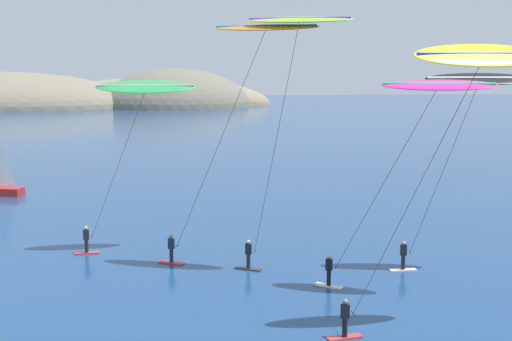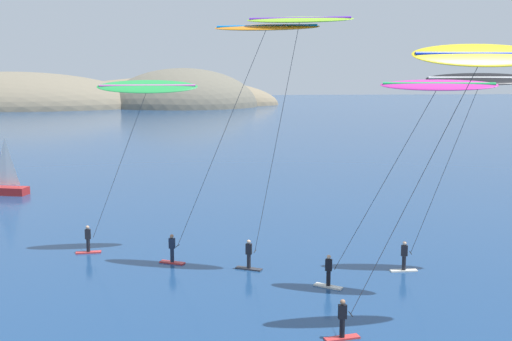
{
  "view_description": "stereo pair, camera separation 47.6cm",
  "coord_description": "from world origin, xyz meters",
  "px_view_note": "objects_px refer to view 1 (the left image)",
  "views": [
    {
      "loc": [
        2.72,
        0.64,
        10.96
      ],
      "look_at": [
        6.45,
        33.63,
        5.82
      ],
      "focal_mm": 45.0,
      "sensor_mm": 36.0,
      "label": 1
    },
    {
      "loc": [
        3.2,
        0.59,
        10.96
      ],
      "look_at": [
        6.45,
        33.63,
        5.82
      ],
      "focal_mm": 45.0,
      "sensor_mm": 36.0,
      "label": 2
    }
  ],
  "objects_px": {
    "kitesurfer_lime": "(295,42)",
    "kitesurfer_magenta": "(429,102)",
    "kitesurfer_black": "(474,93)",
    "kitesurfer_green": "(142,98)",
    "kitesurfer_yellow": "(474,75)",
    "kitesurfer_orange": "(257,48)"
  },
  "relations": [
    {
      "from": "kitesurfer_lime",
      "to": "kitesurfer_magenta",
      "type": "bearing_deg",
      "value": -36.36
    },
    {
      "from": "kitesurfer_green",
      "to": "kitesurfer_black",
      "type": "bearing_deg",
      "value": -18.98
    },
    {
      "from": "kitesurfer_lime",
      "to": "kitesurfer_magenta",
      "type": "relative_size",
      "value": 1.3
    },
    {
      "from": "kitesurfer_green",
      "to": "kitesurfer_magenta",
      "type": "xyz_separation_m",
      "value": [
        14.05,
        -9.35,
        0.15
      ]
    },
    {
      "from": "kitesurfer_orange",
      "to": "kitesurfer_green",
      "type": "bearing_deg",
      "value": 144.97
    },
    {
      "from": "kitesurfer_black",
      "to": "kitesurfer_green",
      "type": "xyz_separation_m",
      "value": [
        -17.79,
        6.12,
        -0.42
      ]
    },
    {
      "from": "kitesurfer_yellow",
      "to": "kitesurfer_orange",
      "type": "xyz_separation_m",
      "value": [
        -7.69,
        9.48,
        1.34
      ]
    },
    {
      "from": "kitesurfer_black",
      "to": "kitesurfer_green",
      "type": "height_order",
      "value": "kitesurfer_black"
    },
    {
      "from": "kitesurfer_black",
      "to": "kitesurfer_yellow",
      "type": "bearing_deg",
      "value": -115.31
    },
    {
      "from": "kitesurfer_lime",
      "to": "kitesurfer_magenta",
      "type": "xyz_separation_m",
      "value": [
        5.75,
        -4.23,
        -2.96
      ]
    },
    {
      "from": "kitesurfer_black",
      "to": "kitesurfer_lime",
      "type": "height_order",
      "value": "kitesurfer_lime"
    },
    {
      "from": "kitesurfer_yellow",
      "to": "kitesurfer_lime",
      "type": "relative_size",
      "value": 0.87
    },
    {
      "from": "kitesurfer_lime",
      "to": "kitesurfer_magenta",
      "type": "height_order",
      "value": "kitesurfer_lime"
    },
    {
      "from": "kitesurfer_green",
      "to": "kitesurfer_lime",
      "type": "relative_size",
      "value": 0.76
    },
    {
      "from": "kitesurfer_green",
      "to": "kitesurfer_lime",
      "type": "distance_m",
      "value": 10.23
    },
    {
      "from": "kitesurfer_black",
      "to": "kitesurfer_orange",
      "type": "bearing_deg",
      "value": 171.82
    },
    {
      "from": "kitesurfer_green",
      "to": "kitesurfer_magenta",
      "type": "distance_m",
      "value": 16.88
    },
    {
      "from": "kitesurfer_black",
      "to": "kitesurfer_orange",
      "type": "distance_m",
      "value": 11.75
    },
    {
      "from": "kitesurfer_yellow",
      "to": "kitesurfer_magenta",
      "type": "xyz_separation_m",
      "value": [
        -0.04,
        4.6,
        -1.3
      ]
    },
    {
      "from": "kitesurfer_black",
      "to": "kitesurfer_lime",
      "type": "distance_m",
      "value": 9.91
    },
    {
      "from": "kitesurfer_yellow",
      "to": "kitesurfer_orange",
      "type": "distance_m",
      "value": 12.28
    },
    {
      "from": "kitesurfer_black",
      "to": "kitesurfer_magenta",
      "type": "xyz_separation_m",
      "value": [
        -3.74,
        -3.23,
        -0.28
      ]
    }
  ]
}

